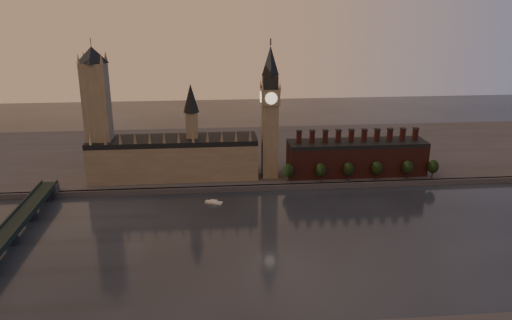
# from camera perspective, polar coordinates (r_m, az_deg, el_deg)

# --- Properties ---
(ground) EXTENTS (900.00, 900.00, 0.00)m
(ground) POSITION_cam_1_polar(r_m,az_deg,el_deg) (298.14, 2.10, -9.78)
(ground) COLOR black
(ground) RESTS_ON ground
(north_bank) EXTENTS (900.00, 182.00, 4.00)m
(north_bank) POSITION_cam_1_polar(r_m,az_deg,el_deg) (461.72, -0.67, 0.74)
(north_bank) COLOR #48494E
(north_bank) RESTS_ON ground
(palace_of_westminster) EXTENTS (130.00, 30.30, 74.00)m
(palace_of_westminster) POSITION_cam_1_polar(r_m,az_deg,el_deg) (395.42, -9.28, 0.50)
(palace_of_westminster) COLOR gray
(palace_of_westminster) RESTS_ON north_bank
(victoria_tower) EXTENTS (24.00, 24.00, 108.00)m
(victoria_tower) POSITION_cam_1_polar(r_m,az_deg,el_deg) (394.27, -17.67, 5.46)
(victoria_tower) COLOR gray
(victoria_tower) RESTS_ON north_bank
(big_ben) EXTENTS (15.00, 15.00, 107.00)m
(big_ben) POSITION_cam_1_polar(r_m,az_deg,el_deg) (383.13, 1.62, 5.61)
(big_ben) COLOR gray
(big_ben) RESTS_ON north_bank
(chimney_block) EXTENTS (110.00, 25.00, 37.00)m
(chimney_block) POSITION_cam_1_polar(r_m,az_deg,el_deg) (407.26, 11.40, 0.33)
(chimney_block) COLOR #4F221E
(chimney_block) RESTS_ON north_bank
(embankment_tree_0) EXTENTS (8.60, 8.60, 14.88)m
(embankment_tree_0) POSITION_cam_1_polar(r_m,az_deg,el_deg) (382.22, 3.73, -1.21)
(embankment_tree_0) COLOR black
(embankment_tree_0) RESTS_ON north_bank
(embankment_tree_1) EXTENTS (8.60, 8.60, 14.88)m
(embankment_tree_1) POSITION_cam_1_polar(r_m,az_deg,el_deg) (385.92, 7.42, -1.13)
(embankment_tree_1) COLOR black
(embankment_tree_1) RESTS_ON north_bank
(embankment_tree_2) EXTENTS (8.60, 8.60, 14.88)m
(embankment_tree_2) POSITION_cam_1_polar(r_m,az_deg,el_deg) (391.19, 10.52, -1.02)
(embankment_tree_2) COLOR black
(embankment_tree_2) RESTS_ON north_bank
(embankment_tree_3) EXTENTS (8.60, 8.60, 14.88)m
(embankment_tree_3) POSITION_cam_1_polar(r_m,az_deg,el_deg) (398.07, 13.64, -0.90)
(embankment_tree_3) COLOR black
(embankment_tree_3) RESTS_ON north_bank
(embankment_tree_4) EXTENTS (8.60, 8.60, 14.88)m
(embankment_tree_4) POSITION_cam_1_polar(r_m,az_deg,el_deg) (406.37, 16.94, -0.80)
(embankment_tree_4) COLOR black
(embankment_tree_4) RESTS_ON north_bank
(embankment_tree_5) EXTENTS (8.60, 8.60, 14.88)m
(embankment_tree_5) POSITION_cam_1_polar(r_m,az_deg,el_deg) (414.12, 19.58, -0.72)
(embankment_tree_5) COLOR black
(embankment_tree_5) RESTS_ON north_bank
(river_boat) EXTENTS (12.81, 7.93, 2.48)m
(river_boat) POSITION_cam_1_polar(r_m,az_deg,el_deg) (356.82, -4.85, -4.82)
(river_boat) COLOR silver
(river_boat) RESTS_ON ground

